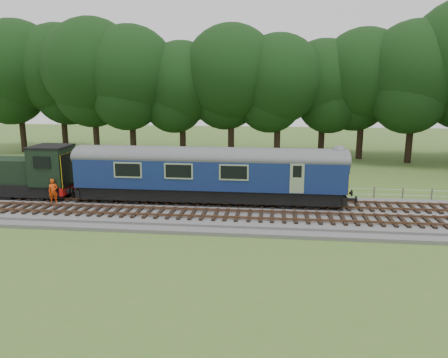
# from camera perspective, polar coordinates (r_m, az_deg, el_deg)

# --- Properties ---
(ground) EXTENTS (120.00, 120.00, 0.00)m
(ground) POSITION_cam_1_polar(r_m,az_deg,el_deg) (28.44, 4.90, -4.67)
(ground) COLOR #466C27
(ground) RESTS_ON ground
(ballast) EXTENTS (70.00, 7.00, 0.35)m
(ballast) POSITION_cam_1_polar(r_m,az_deg,el_deg) (28.39, 4.91, -4.33)
(ballast) COLOR #4C4C4F
(ballast) RESTS_ON ground
(track_north) EXTENTS (67.20, 2.40, 0.21)m
(track_north) POSITION_cam_1_polar(r_m,az_deg,el_deg) (29.67, 5.00, -3.11)
(track_north) COLOR black
(track_north) RESTS_ON ballast
(track_south) EXTENTS (67.20, 2.40, 0.21)m
(track_south) POSITION_cam_1_polar(r_m,az_deg,el_deg) (26.79, 4.81, -4.81)
(track_south) COLOR black
(track_south) RESTS_ON ballast
(fence) EXTENTS (64.00, 0.12, 1.00)m
(fence) POSITION_cam_1_polar(r_m,az_deg,el_deg) (32.77, 5.15, -2.38)
(fence) COLOR #6B6054
(fence) RESTS_ON ground
(tree_line) EXTENTS (70.00, 8.00, 18.00)m
(tree_line) POSITION_cam_1_polar(r_m,az_deg,el_deg) (49.90, 5.69, 2.70)
(tree_line) COLOR black
(tree_line) RESTS_ON ground
(dmu_railcar) EXTENTS (18.05, 2.86, 3.88)m
(dmu_railcar) POSITION_cam_1_polar(r_m,az_deg,el_deg) (29.47, -1.93, 1.20)
(dmu_railcar) COLOR black
(dmu_railcar) RESTS_ON ground
(shunter_loco) EXTENTS (8.92, 2.60, 3.38)m
(shunter_loco) POSITION_cam_1_polar(r_m,az_deg,el_deg) (34.49, -25.46, 0.56)
(shunter_loco) COLOR black
(shunter_loco) RESTS_ON ground
(worker) EXTENTS (0.73, 0.62, 1.68)m
(worker) POSITION_cam_1_polar(r_m,az_deg,el_deg) (31.67, -21.41, -1.49)
(worker) COLOR #DB400B
(worker) RESTS_ON ballast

